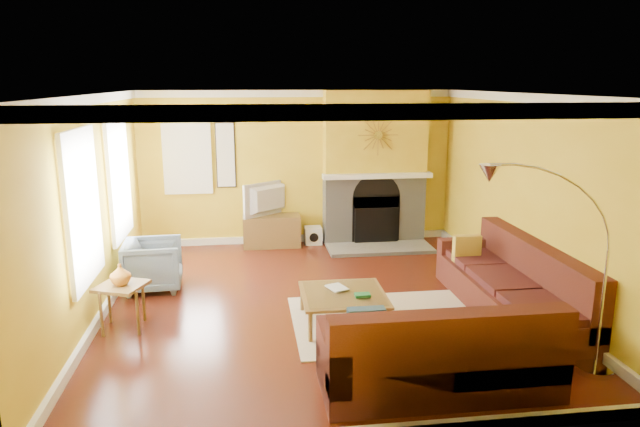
{
  "coord_description": "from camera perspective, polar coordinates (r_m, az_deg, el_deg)",
  "views": [
    {
      "loc": [
        -0.92,
        -6.98,
        2.86
      ],
      "look_at": [
        0.06,
        0.4,
        1.12
      ],
      "focal_mm": 32.0,
      "sensor_mm": 36.0,
      "label": 1
    }
  ],
  "objects": [
    {
      "name": "media_console",
      "position": [
        10.08,
        -4.86,
        -1.74
      ],
      "size": [
        1.0,
        0.45,
        0.55
      ],
      "primitive_type": "cube",
      "color": "brown",
      "rests_on": "floor"
    },
    {
      "name": "wall_right",
      "position": [
        8.04,
        19.87,
        1.55
      ],
      "size": [
        0.02,
        6.0,
        2.7
      ],
      "primitive_type": "cube",
      "color": "gold",
      "rests_on": "ground"
    },
    {
      "name": "mantel",
      "position": [
        9.94,
        5.77,
        3.78
      ],
      "size": [
        1.92,
        0.22,
        0.08
      ],
      "primitive_type": "cube",
      "color": "white",
      "rests_on": "fireplace"
    },
    {
      "name": "side_table",
      "position": [
        7.15,
        -19.1,
        -8.8
      ],
      "size": [
        0.65,
        0.65,
        0.55
      ],
      "primitive_type": null,
      "rotation": [
        0.0,
        0.0,
        -0.38
      ],
      "color": "brown",
      "rests_on": "floor"
    },
    {
      "name": "coffee_table",
      "position": [
        6.93,
        2.34,
        -9.45
      ],
      "size": [
        1.02,
        1.02,
        0.4
      ],
      "primitive_type": null,
      "rotation": [
        0.0,
        0.0,
        -0.02
      ],
      "color": "white",
      "rests_on": "floor"
    },
    {
      "name": "fireplace",
      "position": [
        10.16,
        5.47,
        4.56
      ],
      "size": [
        1.8,
        0.4,
        2.7
      ],
      "primitive_type": null,
      "color": "gray",
      "rests_on": "floor"
    },
    {
      "name": "wall_front",
      "position": [
        4.35,
        5.22,
        -7.19
      ],
      "size": [
        5.5,
        0.02,
        2.7
      ],
      "primitive_type": "cube",
      "color": "gold",
      "rests_on": "ground"
    },
    {
      "name": "ceiling",
      "position": [
        7.05,
        -0.03,
        11.95
      ],
      "size": [
        5.5,
        6.0,
        0.02
      ],
      "primitive_type": "cube",
      "color": "white",
      "rests_on": "ground"
    },
    {
      "name": "book",
      "position": [
        6.92,
        0.98,
        -7.59
      ],
      "size": [
        0.28,
        0.32,
        0.03
      ],
      "primitive_type": "imported",
      "rotation": [
        0.0,
        0.0,
        0.38
      ],
      "color": "white",
      "rests_on": "coffee_table"
    },
    {
      "name": "sunburst",
      "position": [
        9.86,
        5.85,
        7.8
      ],
      "size": [
        0.7,
        0.04,
        0.7
      ],
      "primitive_type": null,
      "color": "olive",
      "rests_on": "fireplace"
    },
    {
      "name": "tv",
      "position": [
        9.95,
        -4.92,
        1.43
      ],
      "size": [
        0.89,
        0.73,
        0.59
      ],
      "primitive_type": "imported",
      "rotation": [
        0.0,
        0.0,
        3.79
      ],
      "color": "black",
      "rests_on": "media_console"
    },
    {
      "name": "wall_left",
      "position": [
        7.38,
        -21.8,
        0.4
      ],
      "size": [
        0.02,
        6.0,
        2.7
      ],
      "primitive_type": "cube",
      "color": "gold",
      "rests_on": "ground"
    },
    {
      "name": "wall_back",
      "position": [
        10.15,
        -2.27,
        4.6
      ],
      "size": [
        5.5,
        0.02,
        2.7
      ],
      "primitive_type": "cube",
      "color": "gold",
      "rests_on": "ground"
    },
    {
      "name": "window_left_far",
      "position": [
        6.77,
        -22.78,
        0.54
      ],
      "size": [
        0.06,
        1.22,
        1.72
      ],
      "primitive_type": "cube",
      "color": "white",
      "rests_on": "wall_left"
    },
    {
      "name": "rug",
      "position": [
        7.11,
        7.2,
        -10.6
      ],
      "size": [
        2.4,
        1.8,
        0.02
      ],
      "primitive_type": "cube",
      "color": "beige",
      "rests_on": "floor"
    },
    {
      "name": "window_back",
      "position": [
        10.08,
        -13.12,
        5.35
      ],
      "size": [
        0.82,
        0.06,
        1.22
      ],
      "primitive_type": "cube",
      "color": "white",
      "rests_on": "wall_back"
    },
    {
      "name": "sectional_sofa",
      "position": [
        6.84,
        11.49,
        -7.75
      ],
      "size": [
        3.03,
        3.48,
        0.9
      ],
      "primitive_type": null,
      "color": "#502019",
      "rests_on": "floor"
    },
    {
      "name": "armchair",
      "position": [
        8.3,
        -16.33,
        -4.95
      ],
      "size": [
        0.82,
        0.8,
        0.71
      ],
      "primitive_type": "imported",
      "rotation": [
        0.0,
        0.0,
        1.62
      ],
      "color": "slate",
      "rests_on": "floor"
    },
    {
      "name": "vase",
      "position": [
        7.01,
        -19.34,
        -5.76
      ],
      "size": [
        0.29,
        0.29,
        0.25
      ],
      "primitive_type": "imported",
      "rotation": [
        0.0,
        0.0,
        -0.26
      ],
      "color": "#C67922",
      "rests_on": "side_table"
    },
    {
      "name": "crown_molding",
      "position": [
        7.05,
        -0.03,
        11.38
      ],
      "size": [
        5.5,
        6.0,
        0.12
      ],
      "primitive_type": null,
      "color": "white",
      "rests_on": "ceiling"
    },
    {
      "name": "floor",
      "position": [
        7.61,
        -0.03,
        -9.0
      ],
      "size": [
        5.5,
        6.0,
        0.02
      ],
      "primitive_type": "cube",
      "color": "#5E2213",
      "rests_on": "ground"
    },
    {
      "name": "subwoofer",
      "position": [
        10.23,
        -0.71,
        -2.19
      ],
      "size": [
        0.3,
        0.3,
        0.3
      ],
      "primitive_type": "cube",
      "color": "white",
      "rests_on": "floor"
    },
    {
      "name": "hearth",
      "position": [
        9.92,
        6.01,
        -3.48
      ],
      "size": [
        1.8,
        0.7,
        0.06
      ],
      "primitive_type": "cube",
      "color": "gray",
      "rests_on": "floor"
    },
    {
      "name": "baseboard",
      "position": [
        7.58,
        -0.03,
        -8.51
      ],
      "size": [
        5.5,
        6.0,
        0.12
      ],
      "primitive_type": null,
      "color": "white",
      "rests_on": "floor"
    },
    {
      "name": "arc_lamp",
      "position": [
        5.87,
        22.02,
        -5.67
      ],
      "size": [
        1.35,
        0.36,
        2.12
      ],
      "primitive_type": null,
      "color": "silver",
      "rests_on": "floor"
    },
    {
      "name": "window_left_near",
      "position": [
        8.58,
        -19.58,
        3.29
      ],
      "size": [
        0.06,
        1.22,
        1.72
      ],
      "primitive_type": "cube",
      "color": "white",
      "rests_on": "wall_left"
    },
    {
      "name": "wall_art",
      "position": [
        10.04,
        -9.42,
        5.78
      ],
      "size": [
        0.34,
        0.04,
        1.14
      ],
      "primitive_type": "cube",
      "color": "white",
      "rests_on": "wall_back"
    }
  ]
}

